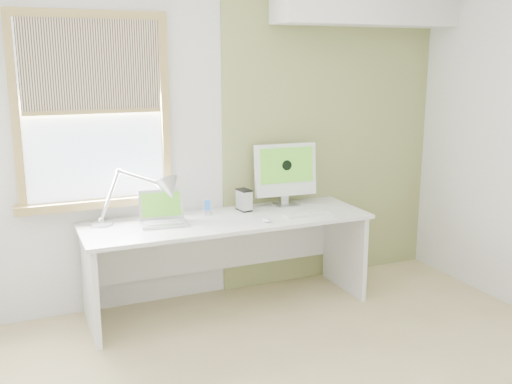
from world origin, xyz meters
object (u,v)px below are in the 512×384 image
desk_lamp (156,193)px  imac (285,171)px  desk (225,241)px  laptop (163,215)px  external_drive (244,200)px

desk_lamp → imac: (1.10, 0.07, 0.07)m
desk → laptop: (-0.49, 0.02, 0.25)m
desk → laptop: 0.55m
imac → desk_lamp: bearing=-176.5°
laptop → imac: size_ratio=0.68×
desk → imac: size_ratio=4.15×
laptop → external_drive: size_ratio=2.06×
desk → external_drive: 0.37m
desk → laptop: bearing=177.6°
desk → external_drive: (0.21, 0.12, 0.28)m
external_drive → laptop: bearing=-171.9°
desk_lamp → laptop: 0.17m
desk_lamp → laptop: desk_lamp is taller
external_drive → imac: bearing=4.5°
desk → laptop: size_ratio=6.10×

